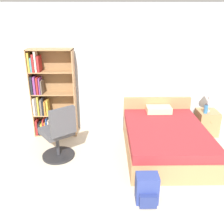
% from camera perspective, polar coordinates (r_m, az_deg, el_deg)
% --- Properties ---
extents(wall_back, '(9.00, 0.06, 2.60)m').
position_cam_1_polar(wall_back, '(5.29, 6.25, 9.44)').
color(wall_back, silver).
rests_on(wall_back, ground_plane).
extents(bookshelf, '(0.88, 0.32, 1.78)m').
position_cam_1_polar(bookshelf, '(5.24, -14.60, 3.83)').
color(bookshelf, '#AD7F51').
rests_on(bookshelf, ground_plane).
extents(bed, '(1.42, 1.95, 0.76)m').
position_cam_1_polar(bed, '(4.74, 11.91, -5.79)').
color(bed, '#AD7F51').
rests_on(bed, ground_plane).
extents(office_chair, '(0.70, 0.72, 1.01)m').
position_cam_1_polar(office_chair, '(4.40, -12.05, -5.19)').
color(office_chair, '#232326').
rests_on(office_chair, ground_plane).
extents(nightstand, '(0.42, 0.45, 0.51)m').
position_cam_1_polar(nightstand, '(5.66, 20.81, -2.21)').
color(nightstand, '#AD7F51').
rests_on(nightstand, ground_plane).
extents(table_lamp, '(0.21, 0.21, 0.53)m').
position_cam_1_polar(table_lamp, '(5.41, 21.42, 4.28)').
color(table_lamp, '#B2B2B7').
rests_on(table_lamp, nightstand).
extents(water_bottle, '(0.08, 0.08, 0.20)m').
position_cam_1_polar(water_bottle, '(5.40, 20.67, 0.67)').
color(water_bottle, teal).
rests_on(water_bottle, nightstand).
extents(backpack_blue, '(0.30, 0.30, 0.42)m').
position_cam_1_polar(backpack_blue, '(3.56, 8.02, -17.14)').
color(backpack_blue, navy).
rests_on(backpack_blue, ground_plane).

